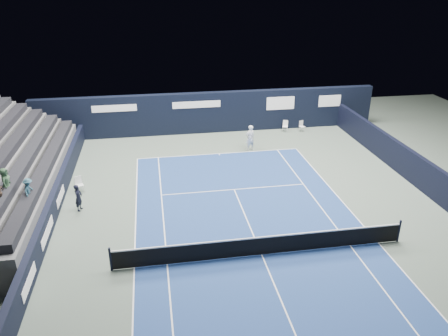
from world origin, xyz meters
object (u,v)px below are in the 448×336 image
object	(u,v)px
line_judge_chair	(79,183)
folding_chair_back_a	(285,125)
folding_chair_back_b	(302,125)
tennis_player	(250,138)
tennis_net	(262,245)

from	to	relation	value
line_judge_chair	folding_chair_back_a	bearing A→B (deg)	5.93
folding_chair_back_b	folding_chair_back_a	bearing A→B (deg)	152.30
folding_chair_back_b	tennis_player	distance (m)	5.80
line_judge_chair	folding_chair_back_b	bearing A→B (deg)	3.38
tennis_net	tennis_player	bearing A→B (deg)	79.66
folding_chair_back_a	folding_chair_back_b	bearing A→B (deg)	13.64
folding_chair_back_a	line_judge_chair	xyz separation A→B (m)	(-14.43, -7.94, 0.02)
folding_chair_back_b	tennis_player	xyz separation A→B (m)	(-4.84, -3.18, 0.42)
tennis_player	folding_chair_back_b	bearing A→B (deg)	33.29
folding_chair_back_b	tennis_player	size ratio (longest dim) A/B	0.46
line_judge_chair	tennis_net	bearing A→B (deg)	-64.52
folding_chair_back_a	tennis_net	xyz separation A→B (m)	(-5.80, -15.61, 0.01)
folding_chair_back_a	folding_chair_back_b	size ratio (longest dim) A/B	1.05
tennis_net	tennis_player	world-z (taller)	tennis_player
line_judge_chair	tennis_player	distance (m)	11.79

